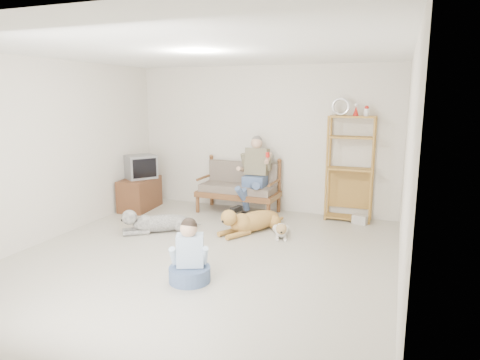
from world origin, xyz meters
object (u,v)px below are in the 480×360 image
at_px(tv_stand, 140,194).
at_px(golden_retriever, 250,221).
at_px(etagere, 350,168).
at_px(loveseat, 239,186).

bearing_deg(tv_stand, golden_retriever, -17.91).
bearing_deg(golden_retriever, tv_stand, -164.02).
xyz_separation_m(etagere, tv_stand, (-3.86, -0.64, -0.64)).
relative_size(loveseat, golden_retriever, 1.16).
bearing_deg(loveseat, tv_stand, -162.89).
height_order(etagere, golden_retriever, etagere).
distance_m(loveseat, golden_retriever, 1.30).
relative_size(loveseat, tv_stand, 1.63).
bearing_deg(tv_stand, loveseat, 10.93).
distance_m(loveseat, tv_stand, 1.95).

